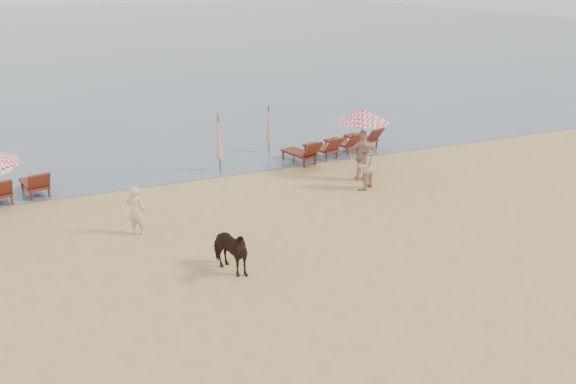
% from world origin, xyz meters
% --- Properties ---
extents(ground, '(120.00, 120.00, 0.00)m').
position_xyz_m(ground, '(0.00, 0.00, 0.00)').
color(ground, tan).
rests_on(ground, ground).
extents(sea, '(160.00, 140.00, 0.06)m').
position_xyz_m(sea, '(0.00, 80.00, 0.00)').
color(sea, '#51606B').
rests_on(sea, ground).
extents(lounger_cluster_left, '(2.24, 2.18, 0.67)m').
position_xyz_m(lounger_cluster_left, '(-7.54, 10.53, 0.47)').
color(lounger_cluster_left, maroon).
rests_on(lounger_cluster_left, ground).
extents(lounger_cluster_right, '(4.60, 2.89, 0.68)m').
position_xyz_m(lounger_cluster_right, '(4.62, 10.78, 0.47)').
color(lounger_cluster_right, maroon).
rests_on(lounger_cluster_right, ground).
extents(umbrella_open_right, '(2.03, 2.03, 2.47)m').
position_xyz_m(umbrella_open_right, '(4.47, 8.41, 2.22)').
color(umbrella_open_right, black).
rests_on(umbrella_open_right, ground).
extents(umbrella_closed_left, '(0.25, 0.25, 2.03)m').
position_xyz_m(umbrella_closed_left, '(2.17, 12.17, 1.25)').
color(umbrella_closed_left, black).
rests_on(umbrella_closed_left, ground).
extents(umbrella_closed_right, '(0.27, 0.27, 2.22)m').
position_xyz_m(umbrella_closed_right, '(-0.43, 10.68, 1.37)').
color(umbrella_closed_right, black).
rests_on(umbrella_closed_right, ground).
extents(cow, '(1.21, 1.63, 1.25)m').
position_xyz_m(cow, '(-2.50, 2.97, 0.63)').
color(cow, black).
rests_on(cow, ground).
extents(beachgoer_left, '(0.65, 0.60, 1.49)m').
position_xyz_m(beachgoer_left, '(-4.27, 6.22, 0.75)').
color(beachgoer_left, '#E3B88E').
rests_on(beachgoer_left, ground).
extents(beachgoer_right_a, '(1.07, 1.00, 1.75)m').
position_xyz_m(beachgoer_right_a, '(3.66, 6.84, 0.87)').
color(beachgoer_right_a, tan).
rests_on(beachgoer_right_a, ground).
extents(beachgoer_right_b, '(1.19, 0.73, 1.88)m').
position_xyz_m(beachgoer_right_b, '(4.11, 7.67, 0.94)').
color(beachgoer_right_b, tan).
rests_on(beachgoer_right_b, ground).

